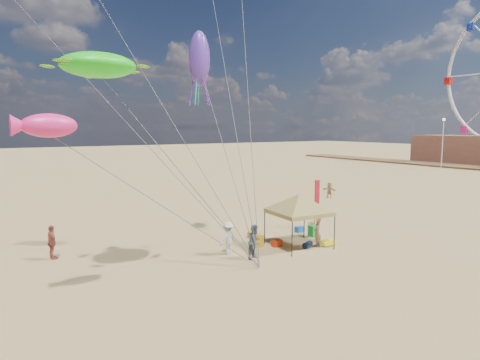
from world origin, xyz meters
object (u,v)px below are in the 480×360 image
at_px(chair_green, 313,231).
at_px(lamp_north, 443,135).
at_px(feather_flag, 317,196).
at_px(cooler_red, 277,243).
at_px(beach_cart, 328,242).
at_px(person_far_c, 329,190).
at_px(cooler_blue, 300,229).
at_px(person_near_c, 228,238).
at_px(chair_yellow, 258,241).
at_px(person_near_a, 317,232).
at_px(person_far_a, 52,242).
at_px(person_near_b, 255,242).
at_px(canopy_tent, 299,196).

height_order(chair_green, lamp_north, lamp_north).
distance_m(feather_flag, cooler_red, 5.89).
relative_size(cooler_red, beach_cart, 0.60).
distance_m(feather_flag, person_far_c, 12.59).
relative_size(cooler_blue, person_far_c, 0.35).
distance_m(person_near_c, person_far_c, 20.38).
xyz_separation_m(feather_flag, beach_cart, (-2.56, -3.73, -1.98)).
height_order(chair_yellow, beach_cart, chair_yellow).
height_order(person_near_a, person_far_a, person_far_a).
relative_size(chair_green, person_near_b, 0.39).
bearing_deg(lamp_north, chair_green, -155.56).
bearing_deg(cooler_blue, person_near_b, -151.84).
bearing_deg(cooler_blue, beach_cart, -102.80).
relative_size(beach_cart, lamp_north, 0.11).
height_order(cooler_blue, chair_yellow, chair_yellow).
distance_m(beach_cart, person_near_a, 0.86).
relative_size(cooler_blue, chair_yellow, 0.77).
xyz_separation_m(beach_cart, person_near_a, (-0.50, 0.32, 0.62)).
bearing_deg(feather_flag, cooler_blue, -166.78).
xyz_separation_m(feather_flag, chair_green, (-1.77, -1.68, -1.83)).
bearing_deg(cooler_red, chair_green, 9.63).
bearing_deg(beach_cart, canopy_tent, 151.78).
height_order(canopy_tent, cooler_blue, canopy_tent).
bearing_deg(cooler_red, chair_yellow, 151.90).
xyz_separation_m(chair_yellow, beach_cart, (3.48, -2.00, -0.15)).
relative_size(person_near_b, person_far_c, 1.17).
relative_size(canopy_tent, beach_cart, 6.29).
relative_size(cooler_blue, person_near_c, 0.30).
height_order(chair_green, person_near_b, person_near_b).
xyz_separation_m(person_near_a, person_near_c, (-5.14, 1.38, 0.06)).
distance_m(beach_cart, person_near_b, 4.90).
height_order(person_far_c, lamp_north, lamp_north).
distance_m(cooler_blue, person_near_a, 3.29).
height_order(feather_flag, person_near_b, feather_flag).
relative_size(person_near_c, lamp_north, 0.21).
xyz_separation_m(cooler_red, person_near_a, (2.01, -1.16, 0.63)).
bearing_deg(person_far_a, person_near_c, -123.09).
distance_m(cooler_blue, person_near_c, 6.62).
bearing_deg(person_near_a, feather_flag, -166.01).
xyz_separation_m(person_near_b, person_near_c, (-0.80, 1.39, -0.01)).
relative_size(cooler_blue, person_near_b, 0.30).
distance_m(feather_flag, beach_cart, 4.94).
bearing_deg(person_near_b, person_near_a, -27.32).
bearing_deg(person_near_a, beach_cart, 112.86).
bearing_deg(person_far_c, beach_cart, -64.48).
height_order(cooler_red, beach_cart, cooler_red).
relative_size(feather_flag, beach_cart, 3.65).
relative_size(chair_green, chair_yellow, 1.00).
distance_m(chair_yellow, person_far_a, 10.89).
relative_size(feather_flag, person_far_c, 2.14).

